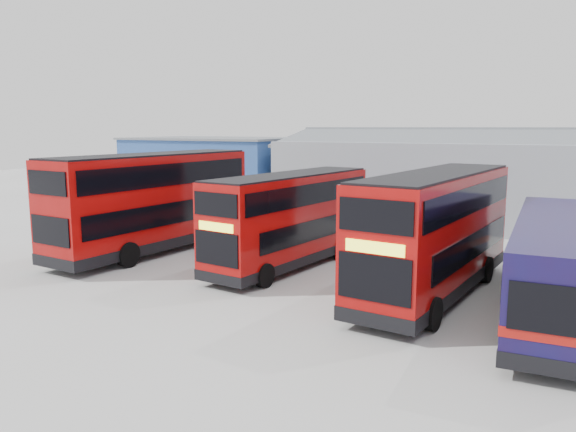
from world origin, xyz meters
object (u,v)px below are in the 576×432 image
(maintenance_shed, at_px, (532,181))
(double_decker_right, at_px, (436,234))
(office_block, at_px, (215,171))
(panel_van, at_px, (140,190))
(double_decker_centre, at_px, (291,221))
(single_decker_blue, at_px, (559,269))
(double_decker_left, at_px, (153,203))

(maintenance_shed, bearing_deg, double_decker_right, -96.29)
(maintenance_shed, bearing_deg, office_block, -174.79)
(office_block, distance_m, maintenance_shed, 22.09)
(maintenance_shed, height_order, panel_van, maintenance_shed)
(office_block, xyz_separation_m, double_decker_right, (20.05, -15.72, -0.40))
(double_decker_centre, xyz_separation_m, single_decker_blue, (10.41, -1.94, -0.44))
(single_decker_blue, bearing_deg, office_block, -36.00)
(double_decker_left, xyz_separation_m, single_decker_blue, (17.49, -1.50, -0.79))
(double_decker_centre, distance_m, double_decker_right, 6.55)
(double_decker_left, height_order, double_decker_right, double_decker_left)
(double_decker_centre, relative_size, single_decker_blue, 0.83)
(double_decker_right, distance_m, panel_van, 26.38)
(double_decker_left, height_order, single_decker_blue, double_decker_left)
(office_block, height_order, double_decker_centre, office_block)
(double_decker_left, distance_m, single_decker_blue, 17.57)
(office_block, bearing_deg, double_decker_right, -38.11)
(panel_van, bearing_deg, office_block, 49.92)
(double_decker_right, bearing_deg, maintenance_shed, 89.95)
(double_decker_centre, xyz_separation_m, double_decker_right, (6.41, -1.33, 0.20))
(double_decker_right, height_order, single_decker_blue, double_decker_right)
(office_block, xyz_separation_m, panel_van, (-3.69, -4.25, -1.20))
(office_block, relative_size, single_decker_blue, 1.07)
(maintenance_shed, relative_size, double_decker_left, 2.70)
(double_decker_right, bearing_deg, office_block, 148.13)
(office_block, relative_size, panel_van, 2.17)
(double_decker_right, distance_m, single_decker_blue, 4.10)
(office_block, relative_size, maintenance_shed, 0.40)
(maintenance_shed, distance_m, double_decker_left, 22.84)
(double_decker_centre, bearing_deg, double_decker_right, -3.84)
(office_block, bearing_deg, double_decker_left, -66.13)
(single_decker_blue, relative_size, panel_van, 2.03)
(double_decker_right, xyz_separation_m, panel_van, (-23.74, 11.48, -0.80))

